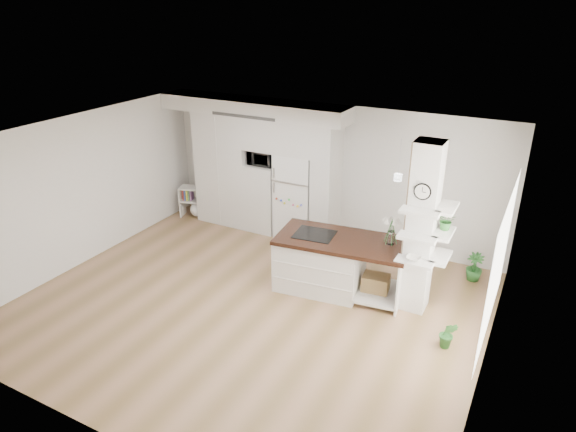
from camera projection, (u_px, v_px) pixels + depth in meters
name	position (u px, v px, depth m)	size (l,w,h in m)	color
floor	(250.00, 305.00, 8.19)	(7.00, 6.00, 0.01)	#A17857
room	(246.00, 197.00, 7.45)	(7.04, 6.04, 2.72)	white
cabinet_wall	(256.00, 159.00, 10.38)	(4.00, 0.71, 2.70)	silver
refrigerator	(297.00, 195.00, 10.25)	(0.78, 0.69, 1.75)	white
column	(425.00, 232.00, 7.55)	(0.69, 0.90, 2.70)	silver
window	(499.00, 264.00, 6.35)	(2.40, 2.40, 0.00)	white
pendant_light	(362.00, 197.00, 6.74)	(0.12, 0.12, 0.10)	white
kitchen_island	(327.00, 262.00, 8.50)	(2.22, 1.25, 1.53)	silver
bookshelf	(195.00, 203.00, 11.38)	(0.65, 0.49, 0.69)	silver
floor_plant_a	(448.00, 334.00, 7.13)	(0.24, 0.20, 0.44)	#2A6829
floor_plant_b	(474.00, 267.00, 8.83)	(0.28, 0.28, 0.50)	#2A6829
microwave	(263.00, 158.00, 10.24)	(0.54, 0.37, 0.30)	#2D2D2D
shelf_plant	(447.00, 220.00, 7.51)	(0.27, 0.23, 0.30)	#2A6829
decor_bowl	(414.00, 258.00, 7.54)	(0.22, 0.22, 0.05)	white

